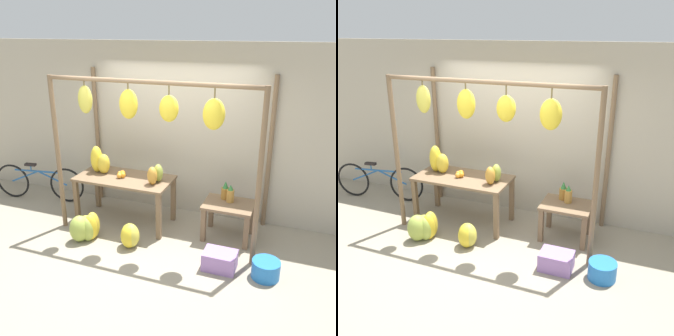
{
  "view_description": "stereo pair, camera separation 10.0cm",
  "coord_description": "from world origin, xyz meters",
  "views": [
    {
      "loc": [
        1.93,
        -4.25,
        2.97
      ],
      "look_at": [
        0.1,
        0.61,
        1.03
      ],
      "focal_mm": 40.0,
      "sensor_mm": 36.0,
      "label": 1
    },
    {
      "loc": [
        2.02,
        -4.21,
        2.97
      ],
      "look_at": [
        0.1,
        0.61,
        1.03
      ],
      "focal_mm": 40.0,
      "sensor_mm": 36.0,
      "label": 2
    }
  ],
  "objects": [
    {
      "name": "pineapple_cluster",
      "position": [
        0.97,
        0.81,
        0.68
      ],
      "size": [
        0.21,
        0.2,
        0.28
      ],
      "color": "#B27F38",
      "rests_on": "display_table_side"
    },
    {
      "name": "stall_awning",
      "position": [
        0.07,
        0.34,
        1.77
      ],
      "size": [
        3.04,
        1.3,
        2.37
      ],
      "color": "brown",
      "rests_on": "ground_plane"
    },
    {
      "name": "display_table_main",
      "position": [
        -0.63,
        0.61,
        0.66
      ],
      "size": [
        1.51,
        0.74,
        0.78
      ],
      "color": "brown",
      "rests_on": "ground_plane"
    },
    {
      "name": "shop_wall_back",
      "position": [
        0.0,
        1.37,
        1.4
      ],
      "size": [
        8.0,
        0.08,
        2.8
      ],
      "color": "#B2A893",
      "rests_on": "ground_plane"
    },
    {
      "name": "banana_pile_ground_left",
      "position": [
        -0.93,
        -0.1,
        0.2
      ],
      "size": [
        0.46,
        0.51,
        0.42
      ],
      "color": "yellow",
      "rests_on": "ground_plane"
    },
    {
      "name": "display_table_side",
      "position": [
        1.02,
        0.7,
        0.43
      ],
      "size": [
        0.72,
        0.56,
        0.56
      ],
      "color": "brown",
      "rests_on": "ground_plane"
    },
    {
      "name": "fruit_crate_white",
      "position": [
        1.1,
        -0.11,
        0.12
      ],
      "size": [
        0.43,
        0.31,
        0.24
      ],
      "color": "#9970B7",
      "rests_on": "ground_plane"
    },
    {
      "name": "ground_plane",
      "position": [
        0.0,
        0.0,
        0.0
      ],
      "size": [
        20.0,
        20.0,
        0.0
      ],
      "primitive_type": "plane",
      "color": "gray"
    },
    {
      "name": "blue_bucket",
      "position": [
        1.69,
        -0.1,
        0.12
      ],
      "size": [
        0.36,
        0.36,
        0.24
      ],
      "color": "blue",
      "rests_on": "ground_plane"
    },
    {
      "name": "orange_pile",
      "position": [
        -0.67,
        0.6,
        0.82
      ],
      "size": [
        0.17,
        0.2,
        0.09
      ],
      "color": "orange",
      "rests_on": "display_table_main"
    },
    {
      "name": "banana_pile_ground_right",
      "position": [
        -0.23,
        -0.06,
        0.17
      ],
      "size": [
        0.36,
        0.34,
        0.36
      ],
      "color": "gold",
      "rests_on": "ground_plane"
    },
    {
      "name": "parked_bicycle",
      "position": [
        -2.48,
        0.82,
        0.34
      ],
      "size": [
        1.7,
        0.32,
        0.69
      ],
      "color": "black",
      "rests_on": "ground_plane"
    },
    {
      "name": "papaya_pile",
      "position": [
        -0.09,
        0.57,
        0.91
      ],
      "size": [
        0.25,
        0.37,
        0.28
      ],
      "color": "#93A33D",
      "rests_on": "display_table_main"
    },
    {
      "name": "banana_pile_on_table",
      "position": [
        -1.1,
        0.67,
        0.97
      ],
      "size": [
        0.36,
        0.25,
        0.43
      ],
      "color": "gold",
      "rests_on": "display_table_main"
    }
  ]
}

